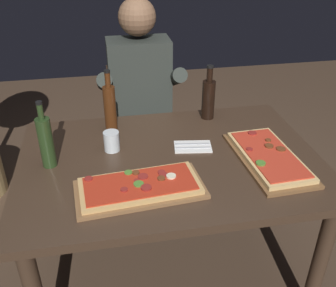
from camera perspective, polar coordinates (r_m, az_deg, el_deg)
ground_plane at (r=2.27m, az=0.24°, el=-18.10°), size 6.40×6.40×0.00m
dining_table at (r=1.84m, az=0.29°, el=-4.68°), size 1.40×0.96×0.74m
pizza_rectangular_front at (r=1.57m, az=-4.20°, el=-6.53°), size 0.54×0.29×0.05m
pizza_rectangular_left at (r=1.82m, az=14.78°, el=-1.95°), size 0.28×0.52×0.05m
wine_bottle_dark at (r=1.75m, az=-17.77°, el=0.33°), size 0.06×0.06×0.31m
oil_bottle_amber at (r=2.12m, az=6.06°, el=6.81°), size 0.07×0.07×0.30m
vinegar_bottle_green at (r=1.99m, az=-8.67°, el=5.46°), size 0.06×0.06×0.33m
tumbler_near_camera at (r=1.84m, az=-8.42°, el=0.34°), size 0.08×0.08×0.10m
napkin_cutlery_set at (r=1.87m, az=3.72°, el=-0.46°), size 0.19×0.14×0.01m
diner_chair at (r=2.64m, az=-4.18°, el=2.96°), size 0.44×0.44×0.87m
seated_diner at (r=2.42m, az=-4.06°, el=7.04°), size 0.53×0.41×1.33m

